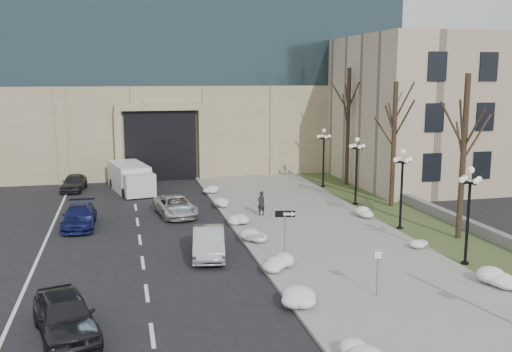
# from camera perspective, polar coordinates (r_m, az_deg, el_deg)

# --- Properties ---
(ground) EXTENTS (160.00, 160.00, 0.00)m
(ground) POSITION_cam_1_polar(r_m,az_deg,el_deg) (20.33, 9.40, -15.99)
(ground) COLOR black
(ground) RESTS_ON ground
(sidewalk) EXTENTS (9.00, 40.00, 0.12)m
(sidewalk) POSITION_cam_1_polar(r_m,az_deg,el_deg) (33.79, 5.72, -5.16)
(sidewalk) COLOR gray
(sidewalk) RESTS_ON ground
(curb) EXTENTS (0.30, 40.00, 0.14)m
(curb) POSITION_cam_1_polar(r_m,az_deg,el_deg) (32.63, -1.81, -5.64)
(curb) COLOR gray
(curb) RESTS_ON ground
(grass_strip) EXTENTS (4.00, 40.00, 0.10)m
(grass_strip) POSITION_cam_1_polar(r_m,az_deg,el_deg) (36.39, 15.47, -4.39)
(grass_strip) COLOR #374924
(grass_strip) RESTS_ON ground
(stone_wall) EXTENTS (0.50, 30.00, 0.70)m
(stone_wall) POSITION_cam_1_polar(r_m,az_deg,el_deg) (38.98, 16.66, -3.05)
(stone_wall) COLOR slate
(stone_wall) RESTS_ON ground
(classical_building) EXTENTS (22.00, 18.12, 12.00)m
(classical_building) POSITION_cam_1_polar(r_m,az_deg,el_deg) (53.57, 19.89, 6.34)
(classical_building) COLOR #C5B093
(classical_building) RESTS_ON ground
(car_a) EXTENTS (2.87, 4.80, 1.53)m
(car_a) POSITION_cam_1_polar(r_m,az_deg,el_deg) (21.14, -18.53, -13.07)
(car_a) COLOR black
(car_a) RESTS_ON ground
(car_b) EXTENTS (2.13, 4.54, 1.44)m
(car_b) POSITION_cam_1_polar(r_m,az_deg,el_deg) (28.52, -4.75, -6.63)
(car_b) COLOR #B8BAC0
(car_b) RESTS_ON ground
(car_c) EXTENTS (1.94, 4.59, 1.32)m
(car_c) POSITION_cam_1_polar(r_m,az_deg,el_deg) (35.37, -17.26, -3.87)
(car_c) COLOR navy
(car_c) RESTS_ON ground
(car_d) EXTENTS (2.79, 4.85, 1.27)m
(car_d) POSITION_cam_1_polar(r_m,az_deg,el_deg) (36.87, -8.06, -3.00)
(car_d) COLOR silver
(car_d) RESTS_ON ground
(car_e) EXTENTS (2.07, 4.06, 1.32)m
(car_e) POSITION_cam_1_polar(r_m,az_deg,el_deg) (46.61, -17.75, -0.62)
(car_e) COLOR #2D2D32
(car_e) RESTS_ON ground
(pedestrian) EXTENTS (0.68, 0.58, 1.57)m
(pedestrian) POSITION_cam_1_polar(r_m,az_deg,el_deg) (36.09, 0.51, -2.74)
(pedestrian) COLOR black
(pedestrian) RESTS_ON sidewalk
(box_truck) EXTENTS (3.55, 6.89, 2.08)m
(box_truck) POSITION_cam_1_polar(r_m,az_deg,el_deg) (45.21, -12.40, -0.24)
(box_truck) COLOR silver
(box_truck) RESTS_ON ground
(one_way_sign) EXTENTS (0.98, 0.38, 2.63)m
(one_way_sign) POSITION_cam_1_polar(r_m,az_deg,el_deg) (26.90, 3.26, -4.43)
(one_way_sign) COLOR slate
(one_way_sign) RESTS_ON ground
(keep_sign) EXTENTS (0.43, 0.17, 2.04)m
(keep_sign) POSITION_cam_1_polar(r_m,az_deg,el_deg) (23.52, 12.07, -8.47)
(keep_sign) COLOR slate
(keep_sign) RESTS_ON ground
(snow_clump_b) EXTENTS (1.10, 1.60, 0.36)m
(snow_clump_b) POSITION_cam_1_polar(r_m,az_deg,el_deg) (22.35, 4.62, -12.56)
(snow_clump_b) COLOR white
(snow_clump_b) RESTS_ON sidewalk
(snow_clump_c) EXTENTS (1.10, 1.60, 0.36)m
(snow_clump_c) POSITION_cam_1_polar(r_m,az_deg,el_deg) (26.58, 2.14, -8.80)
(snow_clump_c) COLOR white
(snow_clump_c) RESTS_ON sidewalk
(snow_clump_d) EXTENTS (1.10, 1.60, 0.36)m
(snow_clump_d) POSITION_cam_1_polar(r_m,az_deg,el_deg) (30.72, -0.28, -6.19)
(snow_clump_d) COLOR white
(snow_clump_d) RESTS_ON sidewalk
(snow_clump_e) EXTENTS (1.10, 1.60, 0.36)m
(snow_clump_e) POSITION_cam_1_polar(r_m,az_deg,el_deg) (33.96, -2.00, -4.62)
(snow_clump_e) COLOR white
(snow_clump_e) RESTS_ON sidewalk
(snow_clump_f) EXTENTS (1.10, 1.60, 0.36)m
(snow_clump_f) POSITION_cam_1_polar(r_m,az_deg,el_deg) (38.51, -2.97, -2.87)
(snow_clump_f) COLOR white
(snow_clump_f) RESTS_ON sidewalk
(snow_clump_g) EXTENTS (1.10, 1.60, 0.36)m
(snow_clump_g) POSITION_cam_1_polar(r_m,az_deg,el_deg) (43.15, -4.53, -1.48)
(snow_clump_g) COLOR white
(snow_clump_g) RESTS_ON sidewalk
(snow_clump_h) EXTENTS (1.10, 1.60, 0.36)m
(snow_clump_h) POSITION_cam_1_polar(r_m,az_deg,el_deg) (26.30, 22.68, -9.81)
(snow_clump_h) COLOR white
(snow_clump_h) RESTS_ON sidewalk
(snow_clump_i) EXTENTS (1.10, 1.60, 0.36)m
(snow_clump_i) POSITION_cam_1_polar(r_m,az_deg,el_deg) (31.04, 16.03, -6.42)
(snow_clump_i) COLOR white
(snow_clump_i) RESTS_ON sidewalk
(snow_clump_j) EXTENTS (1.10, 1.60, 0.36)m
(snow_clump_j) POSITION_cam_1_polar(r_m,az_deg,el_deg) (36.33, 11.12, -3.83)
(snow_clump_j) COLOR white
(snow_clump_j) RESTS_ON sidewalk
(lamppost_a) EXTENTS (1.18, 1.18, 4.76)m
(lamppost_a) POSITION_cam_1_polar(r_m,az_deg,el_deg) (28.20, 20.52, -2.49)
(lamppost_a) COLOR black
(lamppost_a) RESTS_ON ground
(lamppost_b) EXTENTS (1.18, 1.18, 4.76)m
(lamppost_b) POSITION_cam_1_polar(r_m,az_deg,el_deg) (33.67, 14.40, -0.22)
(lamppost_b) COLOR black
(lamppost_b) RESTS_ON ground
(lamppost_c) EXTENTS (1.18, 1.18, 4.76)m
(lamppost_c) POSITION_cam_1_polar(r_m,az_deg,el_deg) (39.46, 10.03, 1.40)
(lamppost_c) COLOR black
(lamppost_c) RESTS_ON ground
(lamppost_d) EXTENTS (1.18, 1.18, 4.76)m
(lamppost_d) POSITION_cam_1_polar(r_m,az_deg,el_deg) (45.44, 6.78, 2.60)
(lamppost_d) COLOR black
(lamppost_d) RESTS_ON ground
(tree_near) EXTENTS (3.20, 3.20, 9.00)m
(tree_near) POSITION_cam_1_polar(r_m,az_deg,el_deg) (32.29, 20.14, 3.99)
(tree_near) COLOR black
(tree_near) RESTS_ON ground
(tree_mid) EXTENTS (3.20, 3.20, 8.50)m
(tree_mid) POSITION_cam_1_polar(r_m,az_deg,el_deg) (39.21, 13.68, 4.80)
(tree_mid) COLOR black
(tree_mid) RESTS_ON ground
(tree_far) EXTENTS (3.20, 3.20, 9.50)m
(tree_far) POSITION_cam_1_polar(r_m,az_deg,el_deg) (46.41, 9.22, 6.52)
(tree_far) COLOR black
(tree_far) RESTS_ON ground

